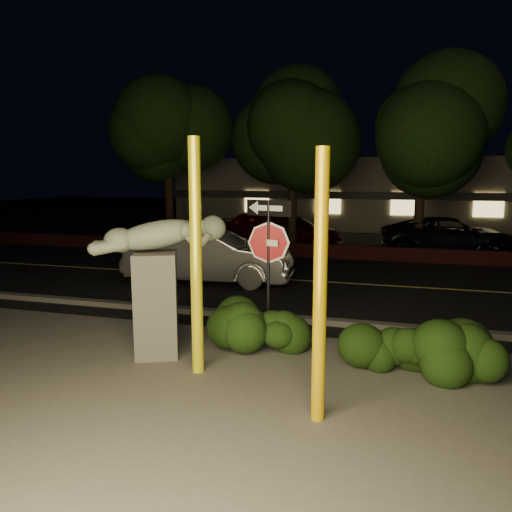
{
  "coord_description": "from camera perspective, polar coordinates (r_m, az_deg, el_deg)",
  "views": [
    {
      "loc": [
        1.85,
        -7.11,
        3.07
      ],
      "look_at": [
        -0.68,
        1.56,
        1.6
      ],
      "focal_mm": 35.0,
      "sensor_mm": 36.0,
      "label": 1
    }
  ],
  "objects": [
    {
      "name": "signpost",
      "position": [
        8.87,
        1.44,
        1.5
      ],
      "size": [
        0.87,
        0.24,
        2.64
      ],
      "rotation": [
        0.0,
        0.0,
        -0.25
      ],
      "color": "black",
      "rests_on": "ground"
    },
    {
      "name": "tree_far_a",
      "position": [
        22.51,
        -10.13,
        14.89
      ],
      "size": [
        4.6,
        4.6,
        7.43
      ],
      "color": "black",
      "rests_on": "ground"
    },
    {
      "name": "parked_car_dark",
      "position": [
        20.74,
        21.33,
        2.12
      ],
      "size": [
        5.43,
        2.88,
        1.45
      ],
      "primitive_type": "imported",
      "rotation": [
        0.0,
        0.0,
        1.66
      ],
      "color": "black",
      "rests_on": "ground"
    },
    {
      "name": "yellow_pole_left",
      "position": [
        7.61,
        -6.86,
        -0.31
      ],
      "size": [
        0.18,
        0.18,
        3.63
      ],
      "primitive_type": "cylinder",
      "color": "yellow",
      "rests_on": "ground"
    },
    {
      "name": "brick_wall",
      "position": [
        18.72,
        10.4,
        0.42
      ],
      "size": [
        40.0,
        0.35,
        0.5
      ],
      "primitive_type": "cube",
      "color": "#431516",
      "rests_on": "ground"
    },
    {
      "name": "silver_sedan",
      "position": [
        14.32,
        -5.38,
        0.02
      ],
      "size": [
        4.9,
        2.11,
        1.57
      ],
      "primitive_type": "imported",
      "rotation": [
        0.0,
        0.0,
        1.67
      ],
      "color": "#B6B6BB",
      "rests_on": "ground"
    },
    {
      "name": "hedge_center",
      "position": [
        8.8,
        0.93,
        -7.86
      ],
      "size": [
        1.87,
        0.92,
        0.96
      ],
      "primitive_type": "ellipsoid",
      "rotation": [
        0.0,
        0.0,
        0.03
      ],
      "color": "black",
      "rests_on": "ground"
    },
    {
      "name": "hedge_right",
      "position": [
        8.24,
        14.72,
        -9.38
      ],
      "size": [
        1.53,
        0.91,
        0.96
      ],
      "primitive_type": "ellipsoid",
      "rotation": [
        0.0,
        0.0,
        -0.09
      ],
      "color": "black",
      "rests_on": "ground"
    },
    {
      "name": "parking_lot",
      "position": [
        24.38,
        11.78,
        1.82
      ],
      "size": [
        40.0,
        12.0,
        0.01
      ],
      "primitive_type": "cube",
      "color": "black",
      "rests_on": "ground"
    },
    {
      "name": "tree_far_b",
      "position": [
        20.99,
        4.32,
        17.39
      ],
      "size": [
        5.2,
        5.2,
        8.41
      ],
      "color": "black",
      "rests_on": "ground"
    },
    {
      "name": "curb",
      "position": [
        10.62,
        5.59,
        -7.27
      ],
      "size": [
        80.0,
        0.25,
        0.12
      ],
      "primitive_type": "cube",
      "color": "#4C4944",
      "rests_on": "ground"
    },
    {
      "name": "ground",
      "position": [
        17.49,
        9.93,
        -1.01
      ],
      "size": [
        90.0,
        90.0,
        0.0
      ],
      "primitive_type": "plane",
      "color": "black",
      "rests_on": "ground"
    },
    {
      "name": "parked_car_red",
      "position": [
        22.53,
        1.01,
        3.3
      ],
      "size": [
        4.68,
        3.28,
        1.48
      ],
      "primitive_type": "imported",
      "rotation": [
        0.0,
        0.0,
        1.18
      ],
      "color": "#791203",
      "rests_on": "ground"
    },
    {
      "name": "tree_far_c",
      "position": [
        20.09,
        18.74,
        16.18
      ],
      "size": [
        4.8,
        4.8,
        7.84
      ],
      "color": "black",
      "rests_on": "ground"
    },
    {
      "name": "road",
      "position": [
        14.56,
        8.6,
        -3.02
      ],
      "size": [
        80.0,
        8.0,
        0.01
      ],
      "primitive_type": "cube",
      "color": "black",
      "rests_on": "ground"
    },
    {
      "name": "sculpture",
      "position": [
        8.5,
        -11.19,
        -1.7
      ],
      "size": [
        2.19,
        1.39,
        2.41
      ],
      "rotation": [
        0.0,
        0.0,
        0.41
      ],
      "color": "#4C4944",
      "rests_on": "ground"
    },
    {
      "name": "lane_marking",
      "position": [
        14.56,
        8.6,
        -2.97
      ],
      "size": [
        80.0,
        0.12,
        0.0
      ],
      "primitive_type": "cube",
      "color": "#CBC651",
      "rests_on": "road"
    },
    {
      "name": "patio",
      "position": [
        7.08,
        -0.56,
        -16.35
      ],
      "size": [
        14.0,
        6.0,
        0.02
      ],
      "primitive_type": "cube",
      "color": "#4C4944",
      "rests_on": "ground"
    },
    {
      "name": "building",
      "position": [
        32.17,
        13.05,
        7.1
      ],
      "size": [
        22.0,
        10.2,
        4.0
      ],
      "color": "gray",
      "rests_on": "ground"
    },
    {
      "name": "parked_car_darkred",
      "position": [
        22.36,
        4.3,
        2.95
      ],
      "size": [
        4.56,
        2.4,
        1.26
      ],
      "primitive_type": "imported",
      "rotation": [
        0.0,
        0.0,
        1.42
      ],
      "color": "#3B090C",
      "rests_on": "ground"
    },
    {
      "name": "hedge_far_right",
      "position": [
        8.19,
        22.47,
        -9.77
      ],
      "size": [
        1.57,
        1.14,
        1.0
      ],
      "primitive_type": "ellipsoid",
      "rotation": [
        0.0,
        0.0,
        0.18
      ],
      "color": "black",
      "rests_on": "ground"
    },
    {
      "name": "yellow_pole_right",
      "position": [
        6.11,
        7.33,
        -3.79
      ],
      "size": [
        0.17,
        0.17,
        3.4
      ],
      "primitive_type": "cylinder",
      "color": "#E7B408",
      "rests_on": "ground"
    }
  ]
}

